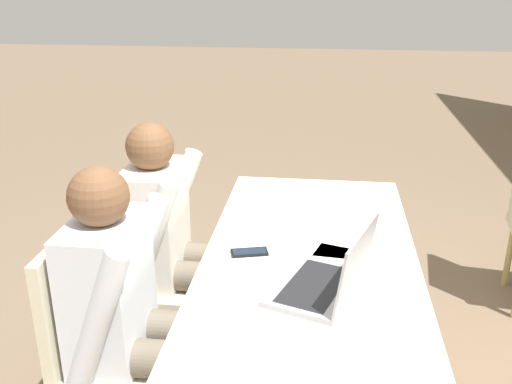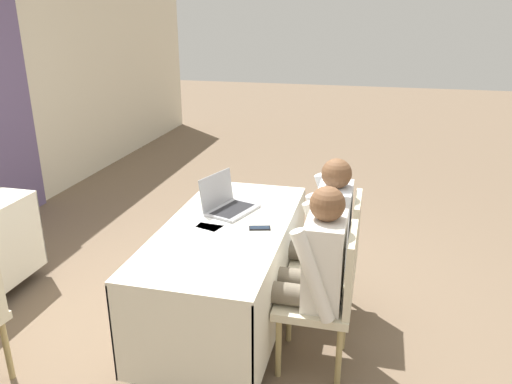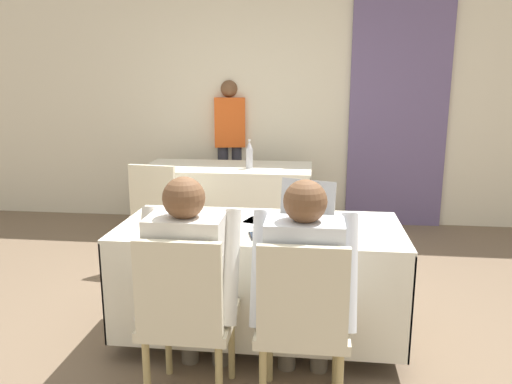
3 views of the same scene
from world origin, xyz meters
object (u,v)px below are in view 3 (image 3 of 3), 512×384
at_px(chair_far_spare, 159,209).
at_px(cell_phone, 256,236).
at_px(water_bottle, 249,155).
at_px(person_checkered_shirt, 190,274).
at_px(laptop, 302,216).
at_px(person_red_shirt, 230,141).
at_px(chair_near_left, 186,313).
at_px(chair_near_right, 302,320).
at_px(person_white_shirt, 304,279).

bearing_deg(chair_far_spare, cell_phone, 132.50).
relative_size(water_bottle, person_checkered_shirt, 0.24).
relative_size(laptop, person_checkered_shirt, 0.37).
height_order(laptop, water_bottle, water_bottle).
relative_size(laptop, person_red_shirt, 0.27).
relative_size(chair_near_left, person_checkered_shirt, 0.78).
height_order(laptop, chair_near_right, laptop).
bearing_deg(person_red_shirt, laptop, -83.56).
distance_m(laptop, person_white_shirt, 0.68).
relative_size(laptop, chair_near_right, 0.47).
bearing_deg(chair_far_spare, water_bottle, -126.20).
xyz_separation_m(chair_near_right, person_checkered_shirt, (-0.56, 0.10, 0.16)).
relative_size(person_checkered_shirt, person_white_shirt, 1.00).
relative_size(chair_far_spare, person_red_shirt, 0.57).
bearing_deg(cell_phone, laptop, 34.22).
bearing_deg(person_white_shirt, chair_far_spare, -54.36).
height_order(water_bottle, person_white_shirt, person_white_shirt).
bearing_deg(cell_phone, person_red_shirt, 87.20).
bearing_deg(person_red_shirt, person_white_shirt, -86.58).
bearing_deg(person_red_shirt, chair_near_left, -96.03).
xyz_separation_m(cell_phone, chair_far_spare, (-1.02, 1.44, -0.25)).
bearing_deg(person_red_shirt, cell_phone, -89.76).
xyz_separation_m(water_bottle, person_checkered_shirt, (0.04, -2.54, -0.21)).
bearing_deg(chair_near_left, person_red_shirt, -83.80).
bearing_deg(water_bottle, person_red_shirt, 112.75).
height_order(laptop, chair_near_left, laptop).
distance_m(chair_far_spare, person_checkered_shirt, 1.96).
relative_size(water_bottle, chair_near_right, 0.31).
bearing_deg(laptop, person_red_shirt, 127.70).
xyz_separation_m(laptop, person_checkered_shirt, (-0.53, -0.66, -0.13)).
xyz_separation_m(cell_phone, person_white_shirt, (0.28, -0.37, -0.09)).
bearing_deg(person_checkered_shirt, person_red_shirt, -83.61).
bearing_deg(chair_near_right, person_red_shirt, -74.81).
xyz_separation_m(person_white_shirt, person_red_shirt, (-0.93, 3.33, 0.25)).
bearing_deg(chair_near_right, chair_near_left, 0.00).
relative_size(chair_near_left, chair_far_spare, 1.00).
height_order(chair_far_spare, person_red_shirt, person_red_shirt).
height_order(cell_phone, chair_near_right, chair_near_right).
distance_m(cell_phone, person_red_shirt, 3.03).
bearing_deg(person_checkered_shirt, person_white_shirt, -180.00).
bearing_deg(person_white_shirt, chair_near_left, 10.45).
bearing_deg(water_bottle, cell_phone, -81.52).
height_order(chair_near_left, chair_near_right, same).
xyz_separation_m(chair_far_spare, person_checkered_shirt, (0.74, -1.81, 0.16)).
relative_size(water_bottle, chair_far_spare, 0.31).
xyz_separation_m(laptop, chair_near_right, (0.03, -0.77, -0.29)).
height_order(chair_near_left, chair_far_spare, same).
bearing_deg(person_checkered_shirt, laptop, -128.58).
bearing_deg(chair_far_spare, person_checkered_shirt, 119.34).
bearing_deg(person_red_shirt, chair_far_spare, -115.71).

